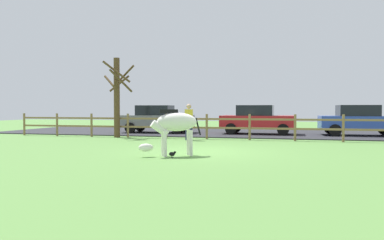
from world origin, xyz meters
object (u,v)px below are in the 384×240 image
at_px(bare_tree, 117,94).
at_px(crow_on_grass, 172,154).
at_px(visitor_near_fence, 189,120).
at_px(parked_car_grey, 157,119).
at_px(zebra, 174,125).
at_px(parked_car_red, 257,119).
at_px(parked_car_blue, 360,120).

height_order(bare_tree, crow_on_grass, bare_tree).
bearing_deg(visitor_near_fence, bare_tree, 170.24).
bearing_deg(bare_tree, parked_car_grey, 74.09).
bearing_deg(visitor_near_fence, zebra, -79.84).
height_order(bare_tree, parked_car_grey, bare_tree).
bearing_deg(parked_car_red, zebra, -100.42).
bearing_deg(bare_tree, parked_car_blue, 17.07).
relative_size(parked_car_grey, parked_car_red, 1.01).
height_order(parked_car_blue, visitor_near_fence, visitor_near_fence).
distance_m(parked_car_blue, visitor_near_fence, 9.01).
bearing_deg(bare_tree, crow_on_grass, -53.48).
xyz_separation_m(parked_car_grey, parked_car_blue, (10.84, 0.36, 0.00)).
bearing_deg(parked_car_grey, visitor_near_fence, -53.30).
relative_size(parked_car_red, visitor_near_fence, 2.47).
distance_m(crow_on_grass, visitor_near_fence, 6.13).
bearing_deg(parked_car_blue, parked_car_red, -179.01).
relative_size(bare_tree, crow_on_grass, 18.28).
height_order(crow_on_grass, parked_car_blue, parked_car_blue).
xyz_separation_m(bare_tree, visitor_near_fence, (3.84, -0.66, -1.23)).
height_order(zebra, parked_car_blue, parked_car_blue).
xyz_separation_m(parked_car_grey, visitor_near_fence, (2.92, -3.91, 0.06)).
bearing_deg(crow_on_grass, parked_car_grey, 111.98).
distance_m(bare_tree, parked_car_red, 7.60).
distance_m(bare_tree, crow_on_grass, 8.51).
height_order(parked_car_grey, parked_car_blue, same).
bearing_deg(zebra, visitor_near_fence, 100.16).
relative_size(crow_on_grass, parked_car_red, 0.05).
relative_size(bare_tree, zebra, 2.27).
relative_size(bare_tree, parked_car_grey, 0.96).
bearing_deg(visitor_near_fence, parked_car_grey, 126.70).
xyz_separation_m(zebra, parked_car_grey, (-3.90, 9.41, -0.08)).
height_order(zebra, parked_car_grey, parked_car_grey).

